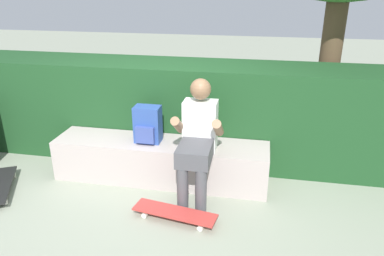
% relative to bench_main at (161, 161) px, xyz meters
% --- Properties ---
extents(ground_plane, '(24.00, 24.00, 0.00)m').
position_rel_bench_main_xyz_m(ground_plane, '(0.00, -0.30, -0.23)').
color(ground_plane, gray).
extents(bench_main, '(2.36, 0.51, 0.46)m').
position_rel_bench_main_xyz_m(bench_main, '(0.00, 0.00, 0.00)').
color(bench_main, '#B3A49F').
rests_on(bench_main, ground).
extents(person_skater, '(0.49, 0.62, 1.21)m').
position_rel_bench_main_xyz_m(person_skater, '(0.46, -0.22, 0.43)').
color(person_skater, white).
rests_on(person_skater, ground).
extents(skateboard_near_person, '(0.82, 0.33, 0.09)m').
position_rel_bench_main_xyz_m(skateboard_near_person, '(0.33, -0.72, -0.15)').
color(skateboard_near_person, '#BC3833').
rests_on(skateboard_near_person, ground).
extents(skateboard_beside_bench, '(0.54, 0.80, 0.09)m').
position_rel_bench_main_xyz_m(skateboard_beside_bench, '(-1.60, -0.59, -0.15)').
color(skateboard_beside_bench, black).
rests_on(skateboard_beside_bench, ground).
extents(backpack_on_bench, '(0.28, 0.23, 0.40)m').
position_rel_bench_main_xyz_m(backpack_on_bench, '(-0.13, -0.01, 0.42)').
color(backpack_on_bench, '#2D4C99').
rests_on(backpack_on_bench, bench_main).
extents(hedge_row, '(6.10, 0.79, 1.19)m').
position_rel_bench_main_xyz_m(hedge_row, '(0.45, 0.66, 0.37)').
color(hedge_row, '#1B4420').
rests_on(hedge_row, ground).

